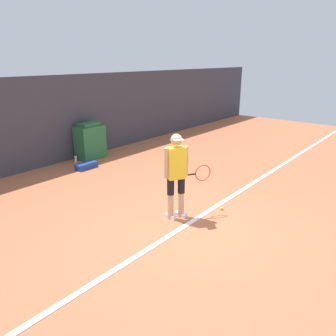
{
  "coord_description": "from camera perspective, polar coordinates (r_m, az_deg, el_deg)",
  "views": [
    {
      "loc": [
        -4.5,
        -3.05,
        3.0
      ],
      "look_at": [
        0.1,
        0.75,
        0.99
      ],
      "focal_mm": 35.0,
      "sensor_mm": 36.0,
      "label": 1
    }
  ],
  "objects": [
    {
      "name": "tennis_player",
      "position": [
        6.2,
        1.55,
        -0.79
      ],
      "size": [
        0.86,
        0.55,
        1.69
      ],
      "rotation": [
        0.0,
        0.0,
        -0.52
      ],
      "color": "tan",
      "rests_on": "ground_plane"
    },
    {
      "name": "back_wall",
      "position": [
        9.82,
        -22.52,
        7.09
      ],
      "size": [
        24.0,
        0.1,
        2.55
      ],
      "color": "#383842",
      "rests_on": "ground_plane"
    },
    {
      "name": "court_baseline",
      "position": [
        6.3,
        3.42,
        -9.78
      ],
      "size": [
        21.6,
        0.1,
        0.01
      ],
      "color": "white",
      "rests_on": "ground_plane"
    },
    {
      "name": "covered_chair",
      "position": [
        10.49,
        -13.44,
        4.53
      ],
      "size": [
        0.84,
        0.56,
        1.12
      ],
      "color": "#28663D",
      "rests_on": "ground_plane"
    },
    {
      "name": "ground_plane",
      "position": [
        6.21,
        4.83,
        -10.34
      ],
      "size": [
        24.0,
        24.0,
        0.0
      ],
      "primitive_type": "plane",
      "color": "#B76642"
    },
    {
      "name": "tennis_ball",
      "position": [
        6.94,
        9.32,
        -6.93
      ],
      "size": [
        0.07,
        0.07,
        0.07
      ],
      "color": "#D1E533",
      "rests_on": "ground_plane"
    },
    {
      "name": "equipment_bag",
      "position": [
        9.62,
        -14.04,
        0.39
      ],
      "size": [
        0.63,
        0.24,
        0.16
      ],
      "color": "#1E3D99",
      "rests_on": "ground_plane"
    },
    {
      "name": "water_bottle",
      "position": [
        10.31,
        -15.78,
        1.57
      ],
      "size": [
        0.08,
        0.08,
        0.22
      ],
      "color": "white",
      "rests_on": "ground_plane"
    }
  ]
}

